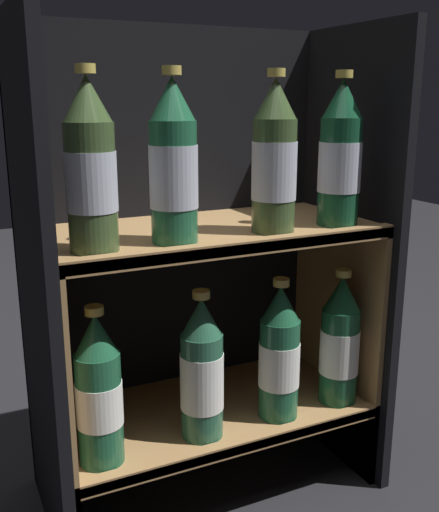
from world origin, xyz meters
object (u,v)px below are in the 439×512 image
bottle_upper_front_0 (91,170)px  bottle_lower_front_2 (279,356)px  bottle_lower_front_1 (202,372)px  bottle_lower_front_3 (340,343)px  bottle_upper_front_3 (340,158)px  bottle_upper_front_1 (173,167)px  bottle_lower_front_0 (99,393)px  bottle_upper_front_2 (274,161)px

bottle_upper_front_0 → bottle_lower_front_2: size_ratio=1.00×
bottle_lower_front_1 → bottle_lower_front_3: same height
bottle_upper_front_3 → bottle_upper_front_1: bearing=-180.0°
bottle_lower_front_0 → bottle_lower_front_3: (0.49, 0.00, -0.00)m
bottle_upper_front_3 → bottle_lower_front_1: bottle_upper_front_3 is taller
bottle_lower_front_1 → bottle_lower_front_2: size_ratio=1.00×
bottle_upper_front_2 → bottle_lower_front_1: bottle_upper_front_2 is taller
bottle_upper_front_2 → bottle_lower_front_2: size_ratio=1.00×
bottle_upper_front_0 → bottle_upper_front_2: bearing=0.0°
bottle_upper_front_0 → bottle_upper_front_3: (0.46, 0.00, -0.00)m
bottle_lower_front_0 → bottle_lower_front_1: 0.19m
bottle_lower_front_0 → bottle_lower_front_2: size_ratio=1.00×
bottle_upper_front_0 → bottle_lower_front_2: bearing=0.0°
bottle_upper_front_1 → bottle_lower_front_0: bearing=180.0°
bottle_upper_front_2 → bottle_upper_front_3: (0.14, 0.00, 0.00)m
bottle_upper_front_0 → bottle_lower_front_0: bearing=180.0°
bottle_upper_front_3 → bottle_lower_front_3: bearing=-0.0°
bottle_lower_front_3 → bottle_lower_front_0: bearing=180.0°
bottle_upper_front_1 → bottle_lower_front_3: bottle_upper_front_1 is taller
bottle_upper_front_0 → bottle_lower_front_2: 0.51m
bottle_upper_front_0 → bottle_lower_front_3: 0.61m
bottle_lower_front_2 → bottle_lower_front_3: 0.14m
bottle_upper_front_1 → bottle_lower_front_2: (0.21, 0.00, -0.37)m
bottle_lower_front_1 → bottle_upper_front_2: bearing=-0.0°
bottle_lower_front_1 → bottle_lower_front_3: 0.30m
bottle_upper_front_2 → bottle_upper_front_1: bearing=180.0°
bottle_upper_front_3 → bottle_lower_front_2: bearing=-180.0°
bottle_upper_front_0 → bottle_upper_front_2: same height
bottle_upper_front_2 → bottle_lower_front_3: (0.16, 0.00, -0.37)m
bottle_upper_front_1 → bottle_lower_front_1: bearing=0.0°
bottle_lower_front_1 → bottle_upper_front_3: bearing=0.0°
bottle_upper_front_0 → bottle_lower_front_0: (-0.01, 0.00, -0.37)m
bottle_upper_front_3 → bottle_lower_front_2: 0.39m
bottle_upper_front_0 → bottle_lower_front_0: 0.37m
bottle_upper_front_0 → bottle_lower_front_1: (0.18, 0.00, -0.37)m
bottle_upper_front_3 → bottle_lower_front_0: 0.60m
bottle_upper_front_3 → bottle_lower_front_1: bearing=180.0°
bottle_upper_front_2 → bottle_upper_front_3: bearing=0.0°
bottle_upper_front_2 → bottle_lower_front_3: 0.41m
bottle_upper_front_0 → bottle_lower_front_2: (0.34, 0.00, -0.37)m
bottle_upper_front_1 → bottle_upper_front_2: same height
bottle_lower_front_0 → bottle_lower_front_2: (0.35, 0.00, -0.00)m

